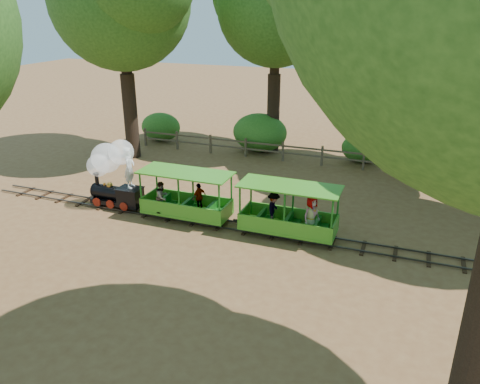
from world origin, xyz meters
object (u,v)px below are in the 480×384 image
(carriage_front, at_px, (184,201))
(fence, at_px, (302,152))
(locomotive, at_px, (112,169))
(carriage_rear, at_px, (289,216))

(carriage_front, relative_size, fence, 0.19)
(locomotive, bearing_deg, fence, 54.99)
(carriage_rear, distance_m, fence, 8.17)
(locomotive, bearing_deg, carriage_rear, -0.83)
(locomotive, bearing_deg, carriage_front, -2.39)
(locomotive, relative_size, carriage_front, 0.82)
(locomotive, height_order, carriage_front, locomotive)
(carriage_rear, xyz_separation_m, fence, (-1.51, 8.02, -0.21))
(fence, bearing_deg, locomotive, -125.01)
(carriage_rear, bearing_deg, locomotive, 179.17)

